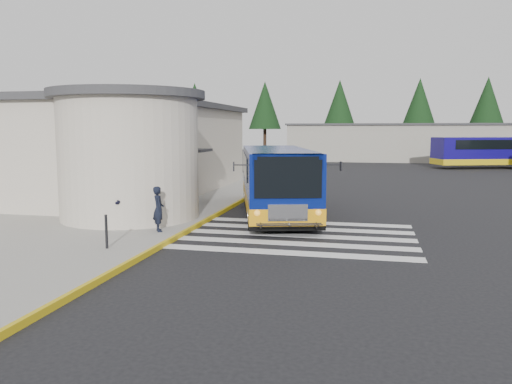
% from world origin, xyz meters
% --- Properties ---
extents(ground, '(140.00, 140.00, 0.00)m').
position_xyz_m(ground, '(0.00, 0.00, 0.00)').
color(ground, black).
rests_on(ground, ground).
extents(sidewalk, '(10.00, 34.00, 0.15)m').
position_xyz_m(sidewalk, '(-9.00, 4.00, 0.07)').
color(sidewalk, gray).
rests_on(sidewalk, ground).
extents(curb_strip, '(0.12, 34.00, 0.16)m').
position_xyz_m(curb_strip, '(-4.05, 4.00, 0.08)').
color(curb_strip, gold).
rests_on(curb_strip, ground).
extents(station_building, '(12.70, 18.70, 4.80)m').
position_xyz_m(station_building, '(-10.84, 6.91, 2.57)').
color(station_building, '#B8AD9B').
rests_on(station_building, ground).
extents(crosswalk, '(8.00, 5.35, 0.01)m').
position_xyz_m(crosswalk, '(-0.50, -0.80, 0.01)').
color(crosswalk, silver).
rests_on(crosswalk, ground).
extents(depot_building, '(26.40, 8.40, 4.20)m').
position_xyz_m(depot_building, '(6.00, 42.00, 2.11)').
color(depot_building, gray).
rests_on(depot_building, ground).
extents(tree_line, '(58.40, 4.40, 10.00)m').
position_xyz_m(tree_line, '(6.29, 50.00, 6.77)').
color(tree_line, black).
rests_on(tree_line, ground).
extents(transit_bus, '(5.26, 9.96, 2.73)m').
position_xyz_m(transit_bus, '(-1.77, 3.00, 1.31)').
color(transit_bus, navy).
rests_on(transit_bus, ground).
extents(pedestrian_a, '(0.60, 0.66, 1.50)m').
position_xyz_m(pedestrian_a, '(-4.84, -1.83, 0.90)').
color(pedestrian_a, black).
rests_on(pedestrian_a, sidewalk).
extents(pedestrian_b, '(1.06, 1.09, 1.78)m').
position_xyz_m(pedestrian_b, '(-6.43, -1.79, 1.04)').
color(pedestrian_b, black).
rests_on(pedestrian_b, sidewalk).
extents(bollard, '(0.08, 0.08, 0.97)m').
position_xyz_m(bollard, '(-5.29, -4.40, 0.64)').
color(bollard, black).
rests_on(bollard, sidewalk).
extents(far_bus_a, '(9.80, 5.65, 2.44)m').
position_xyz_m(far_bus_a, '(12.35, 32.17, 1.59)').
color(far_bus_a, '#110864').
rests_on(far_bus_a, ground).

